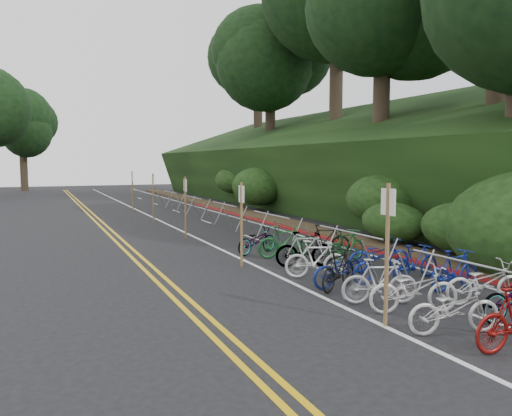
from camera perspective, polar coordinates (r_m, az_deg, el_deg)
The scene contains 11 objects.
ground at distance 10.32m, azimuth 5.96°, elevation -12.18°, with size 120.00×120.00×0.00m, color black.
road_markings at distance 19.67m, azimuth -7.20°, elevation -3.78°, with size 7.47×80.00×0.01m.
red_curb at distance 23.31m, azimuth 3.45°, elevation -2.21°, with size 0.25×28.00×0.10m, color maroon.
embankment at distance 32.86m, azimuth 9.12°, elevation 4.32°, with size 14.30×48.14×9.11m.
tree_cluster at distance 34.89m, azimuth 1.83°, elevation 18.97°, with size 32.32×53.94×18.16m.
bike_rack_front at distance 11.13m, azimuth 23.40°, elevation -7.03°, with size 1.09×3.41×1.06m.
bike_racks_rest at distance 23.04m, azimuth -3.66°, elevation -0.29°, with size 1.14×23.00×1.17m.
signpost_near at distance 9.63m, azimuth 14.76°, elevation -4.16°, with size 0.08×0.40×2.70m.
signposts_rest at distance 23.25m, azimuth -10.09°, elevation 1.12°, with size 0.08×18.40×2.50m.
bike_front at distance 12.34m, azimuth 9.42°, elevation -6.91°, with size 1.66×0.47×1.00m, color black.
bike_valet at distance 12.82m, azimuth 14.45°, elevation -6.59°, with size 3.32×11.51×1.08m.
Camera 1 is at (-4.92, -8.52, 3.10)m, focal length 35.00 mm.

